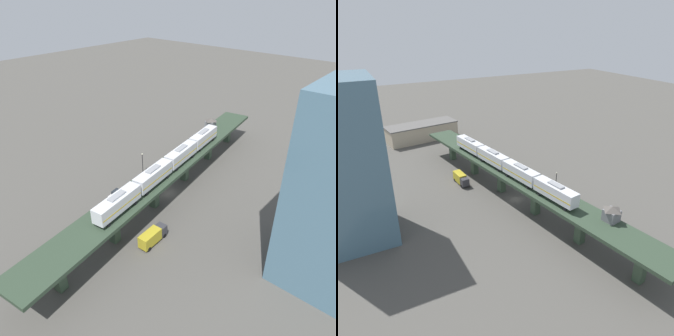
# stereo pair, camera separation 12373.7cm
# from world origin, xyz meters

# --- Properties ---
(ground_plane) EXTENTS (400.00, 400.00, 0.00)m
(ground_plane) POSITION_xyz_m (0.00, 0.00, 0.00)
(ground_plane) COLOR #4C4944
(elevated_viaduct) EXTENTS (22.12, 92.22, 7.75)m
(elevated_viaduct) POSITION_xyz_m (0.03, -0.18, 6.65)
(elevated_viaduct) COLOR #2C3D2C
(elevated_viaduct) RESTS_ON ground
(subway_train) EXTENTS (10.25, 49.66, 4.45)m
(subway_train) POSITION_xyz_m (-1.74, 2.13, 10.29)
(subway_train) COLOR silver
(subway_train) RESTS_ON elevated_viaduct
(signal_hut) EXTENTS (3.67, 3.67, 3.40)m
(signal_hut) POSITION_xyz_m (6.74, -28.41, 9.55)
(signal_hut) COLOR slate
(signal_hut) RESTS_ON elevated_viaduct
(street_car_black) EXTENTS (2.29, 4.56, 1.89)m
(street_car_black) POSITION_xyz_m (9.25, -17.08, 0.94)
(street_car_black) COLOR black
(street_car_black) RESTS_ON ground
(street_car_white) EXTENTS (2.55, 4.65, 1.89)m
(street_car_white) POSITION_xyz_m (9.10, 10.08, 0.94)
(street_car_white) COLOR silver
(street_car_white) RESTS_ON ground
(delivery_truck) EXTENTS (2.76, 7.33, 3.20)m
(delivery_truck) POSITION_xyz_m (-9.76, 16.39, 1.76)
(delivery_truck) COLOR #333338
(delivery_truck) RESTS_ON ground
(street_lamp) EXTENTS (0.44, 0.44, 6.94)m
(street_lamp) POSITION_xyz_m (11.81, -2.48, 4.11)
(street_lamp) COLOR black
(street_lamp) RESTS_ON ground
(warehouse_building) EXTENTS (29.70, 14.08, 6.80)m
(warehouse_building) POSITION_xyz_m (-9.62, 62.29, 3.41)
(warehouse_building) COLOR tan
(warehouse_building) RESTS_ON ground
(office_tower) EXTENTS (16.00, 16.00, 36.00)m
(office_tower) POSITION_xyz_m (-40.02, 2.00, 18.00)
(office_tower) COLOR slate
(office_tower) RESTS_ON ground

